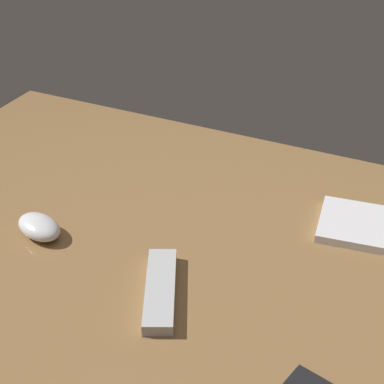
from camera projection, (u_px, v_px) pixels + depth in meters
The scene contains 3 objects.
desk at pixel (199, 246), 111.94cm from camera, with size 140.00×84.00×2.00cm, color olive.
computer_mouse at pixel (39, 227), 112.31cm from camera, with size 9.79×6.04×3.55cm, color silver.
tv_remote at pixel (158, 289), 99.30cm from camera, with size 18.54×4.74×2.06cm, color #B7B7BC.
Camera 1 is at (36.09, -80.70, 70.40)cm, focal length 57.48 mm.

